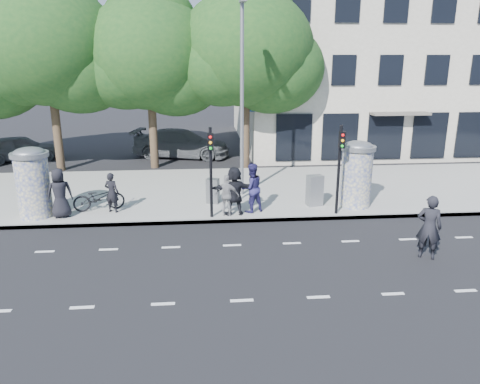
{
  "coord_description": "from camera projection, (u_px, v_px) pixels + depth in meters",
  "views": [
    {
      "loc": [
        -0.96,
        -12.84,
        6.09
      ],
      "look_at": [
        0.44,
        3.5,
        1.2
      ],
      "focal_mm": 35.0,
      "sensor_mm": 36.0,
      "label": 1
    }
  ],
  "objects": [
    {
      "name": "ped_a",
      "position": [
        60.0,
        193.0,
        17.37
      ],
      "size": [
        1.07,
        0.87,
        1.89
      ],
      "primitive_type": "imported",
      "rotation": [
        0.0,
        0.0,
        3.48
      ],
      "color": "black",
      "rests_on": "sidewalk"
    },
    {
      "name": "street_lamp",
      "position": [
        242.0,
        86.0,
        19.1
      ],
      "size": [
        0.25,
        0.93,
        8.0
      ],
      "color": "slate",
      "rests_on": "sidewalk"
    },
    {
      "name": "curb",
      "position": [
        228.0,
        221.0,
        17.44
      ],
      "size": [
        40.0,
        0.1,
        0.16
      ],
      "primitive_type": "cube",
      "color": "slate",
      "rests_on": "ground"
    },
    {
      "name": "car_right",
      "position": [
        181.0,
        143.0,
        28.26
      ],
      "size": [
        3.54,
        6.16,
        1.68
      ],
      "primitive_type": "imported",
      "rotation": [
        0.0,
        0.0,
        1.35
      ],
      "color": "#515558",
      "rests_on": "ground"
    },
    {
      "name": "sidewalk",
      "position": [
        223.0,
        191.0,
        21.21
      ],
      "size": [
        40.0,
        8.0,
        0.15
      ],
      "primitive_type": "cube",
      "color": "gray",
      "rests_on": "ground"
    },
    {
      "name": "ground",
      "position": [
        235.0,
        264.0,
        14.07
      ],
      "size": [
        120.0,
        120.0,
        0.0
      ],
      "primitive_type": "plane",
      "color": "black",
      "rests_on": "ground"
    },
    {
      "name": "lane_dash_far",
      "position": [
        232.0,
        245.0,
        15.41
      ],
      "size": [
        32.0,
        0.12,
        0.01
      ],
      "primitive_type": "cube",
      "color": "silver",
      "rests_on": "ground"
    },
    {
      "name": "ped_c",
      "position": [
        251.0,
        188.0,
        17.96
      ],
      "size": [
        1.15,
        1.04,
        1.92
      ],
      "primitive_type": "imported",
      "rotation": [
        0.0,
        0.0,
        3.56
      ],
      "color": "navy",
      "rests_on": "sidewalk"
    },
    {
      "name": "traffic_pole_far",
      "position": [
        340.0,
        161.0,
        17.4
      ],
      "size": [
        0.22,
        0.31,
        3.4
      ],
      "color": "black",
      "rests_on": "sidewalk"
    },
    {
      "name": "car_left",
      "position": [
        21.0,
        148.0,
        27.44
      ],
      "size": [
        3.07,
        4.68,
        1.48
      ],
      "primitive_type": "imported",
      "rotation": [
        0.0,
        0.0,
        1.9
      ],
      "color": "#55585C",
      "rests_on": "ground"
    },
    {
      "name": "ad_column_right",
      "position": [
        357.0,
        172.0,
        18.55
      ],
      "size": [
        1.36,
        1.36,
        2.65
      ],
      "color": "beige",
      "rests_on": "sidewalk"
    },
    {
      "name": "cabinet_right",
      "position": [
        315.0,
        190.0,
        18.83
      ],
      "size": [
        0.68,
        0.56,
        1.24
      ],
      "primitive_type": "cube",
      "rotation": [
        0.0,
        0.0,
        0.23
      ],
      "color": "gray",
      "rests_on": "sidewalk"
    },
    {
      "name": "building",
      "position": [
        385.0,
        54.0,
        32.43
      ],
      "size": [
        20.3,
        15.85,
        12.0
      ],
      "color": "#AAA28E",
      "rests_on": "ground"
    },
    {
      "name": "ad_column_left",
      "position": [
        33.0,
        181.0,
        17.34
      ],
      "size": [
        1.36,
        1.36,
        2.65
      ],
      "color": "beige",
      "rests_on": "sidewalk"
    },
    {
      "name": "tree_near_left",
      "position": [
        149.0,
        53.0,
        24.18
      ],
      "size": [
        6.8,
        6.8,
        8.97
      ],
      "color": "#38281C",
      "rests_on": "ground"
    },
    {
      "name": "tree_center",
      "position": [
        246.0,
        48.0,
        24.14
      ],
      "size": [
        7.0,
        7.0,
        9.3
      ],
      "color": "#38281C",
      "rests_on": "ground"
    },
    {
      "name": "traffic_pole_near",
      "position": [
        211.0,
        163.0,
        17.01
      ],
      "size": [
        0.22,
        0.31,
        3.4
      ],
      "color": "black",
      "rests_on": "sidewalk"
    },
    {
      "name": "ped_e",
      "position": [
        227.0,
        195.0,
        17.59
      ],
      "size": [
        1.05,
        0.79,
        1.58
      ],
      "primitive_type": "imported",
      "rotation": [
        0.0,
        0.0,
        2.83
      ],
      "color": "gray",
      "rests_on": "sidewalk"
    },
    {
      "name": "bicycle",
      "position": [
        99.0,
        198.0,
        18.25
      ],
      "size": [
        1.14,
        2.06,
        1.02
      ],
      "primitive_type": "imported",
      "rotation": [
        0.0,
        0.0,
        1.82
      ],
      "color": "black",
      "rests_on": "sidewalk"
    },
    {
      "name": "tree_mid_left",
      "position": [
        47.0,
        44.0,
        23.46
      ],
      "size": [
        7.2,
        7.2,
        9.57
      ],
      "color": "#38281C",
      "rests_on": "ground"
    },
    {
      "name": "ped_f",
      "position": [
        234.0,
        191.0,
        17.65
      ],
      "size": [
        1.78,
        0.74,
        1.88
      ],
      "primitive_type": "imported",
      "rotation": [
        0.0,
        0.0,
        3.21
      ],
      "color": "black",
      "rests_on": "sidewalk"
    },
    {
      "name": "ped_b",
      "position": [
        112.0,
        193.0,
        17.98
      ],
      "size": [
        0.67,
        0.55,
        1.57
      ],
      "primitive_type": "imported",
      "rotation": [
        0.0,
        0.0,
        2.8
      ],
      "color": "black",
      "rests_on": "sidewalk"
    },
    {
      "name": "cabinet_left",
      "position": [
        213.0,
        191.0,
        19.15
      ],
      "size": [
        0.57,
        0.49,
        1.02
      ],
      "primitive_type": "cube",
      "rotation": [
        0.0,
        0.0,
        -0.31
      ],
      "color": "slate",
      "rests_on": "sidewalk"
    },
    {
      "name": "man_road",
      "position": [
        429.0,
        227.0,
        14.22
      ],
      "size": [
        0.87,
        0.77,
        2.01
      ],
      "primitive_type": "imported",
      "rotation": [
        0.0,
        0.0,
        2.66
      ],
      "color": "black",
      "rests_on": "ground"
    },
    {
      "name": "lane_dash_near",
      "position": [
        242.0,
        301.0,
        11.97
      ],
      "size": [
        32.0,
        0.12,
        0.01
      ],
      "primitive_type": "cube",
      "color": "silver",
      "rests_on": "ground"
    }
  ]
}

